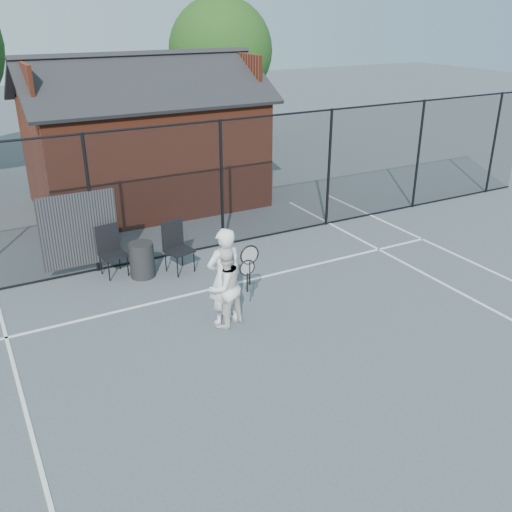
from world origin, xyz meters
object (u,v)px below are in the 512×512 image
player_back (224,287)px  chair_left (113,252)px  player_front (225,277)px  chair_right (179,248)px  waste_bin (142,260)px  clubhouse (145,148)px

player_back → chair_left: (-1.17, 2.99, -0.23)m
player_front → chair_right: 2.45m
chair_right → waste_bin: (-0.78, 0.16, -0.17)m
player_back → chair_right: (0.12, 2.49, -0.21)m
clubhouse → chair_right: clubhouse is taller
clubhouse → waste_bin: bearing=-110.1°
player_front → chair_left: size_ratio=1.73×
chair_right → waste_bin: chair_right is taller
waste_bin → player_back: bearing=-75.9°
player_front → chair_right: (0.07, 2.42, -0.37)m
player_back → waste_bin: player_back is taller
player_back → clubhouse: bearing=81.7°
player_back → waste_bin: size_ratio=1.99×
chair_left → player_back: bearing=-76.6°
chair_right → waste_bin: size_ratio=1.44×
player_front → player_back: size_ratio=1.21×
clubhouse → waste_bin: clubhouse is taller
clubhouse → player_front: size_ratio=3.57×
chair_right → chair_left: bearing=144.7°
chair_right → player_back: bearing=-106.8°
waste_bin → clubhouse: bearing=69.9°
player_back → chair_right: size_ratio=1.38×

